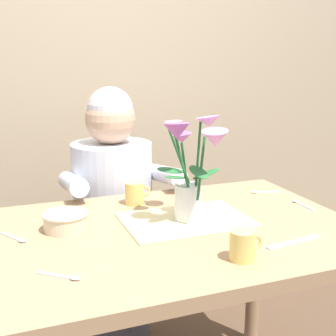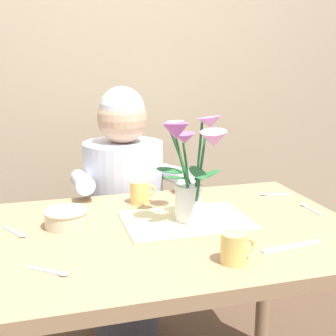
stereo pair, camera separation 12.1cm
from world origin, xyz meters
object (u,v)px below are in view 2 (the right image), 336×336
object	(u,v)px
seated_person	(125,218)
ceramic_mug	(140,192)
tea_cup	(234,248)
dinner_knife	(291,246)
flower_vase	(191,165)
ceramic_bowl	(66,217)

from	to	relation	value
seated_person	ceramic_mug	distance (m)	0.41
seated_person	tea_cup	bearing A→B (deg)	-86.31
tea_cup	ceramic_mug	xyz separation A→B (m)	(-0.13, 0.54, 0.00)
dinner_knife	seated_person	bearing A→B (deg)	103.41
flower_vase	dinner_knife	bearing A→B (deg)	-51.51
ceramic_mug	ceramic_bowl	bearing A→B (deg)	-148.55
ceramic_bowl	tea_cup	size ratio (longest dim) A/B	1.46
flower_vase	tea_cup	bearing A→B (deg)	-87.06
ceramic_bowl	tea_cup	world-z (taller)	tea_cup
flower_vase	dinner_knife	distance (m)	0.38
seated_person	tea_cup	size ratio (longest dim) A/B	12.20
dinner_knife	tea_cup	bearing A→B (deg)	-174.12
tea_cup	seated_person	bearing A→B (deg)	97.90
dinner_knife	ceramic_mug	distance (m)	0.59
dinner_knife	ceramic_mug	world-z (taller)	ceramic_mug
flower_vase	ceramic_bowl	distance (m)	0.42
seated_person	flower_vase	bearing A→B (deg)	-83.72
seated_person	flower_vase	distance (m)	0.69
tea_cup	ceramic_mug	bearing A→B (deg)	103.04
flower_vase	ceramic_bowl	world-z (taller)	flower_vase
flower_vase	ceramic_mug	bearing A→B (deg)	114.95
tea_cup	flower_vase	bearing A→B (deg)	92.94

